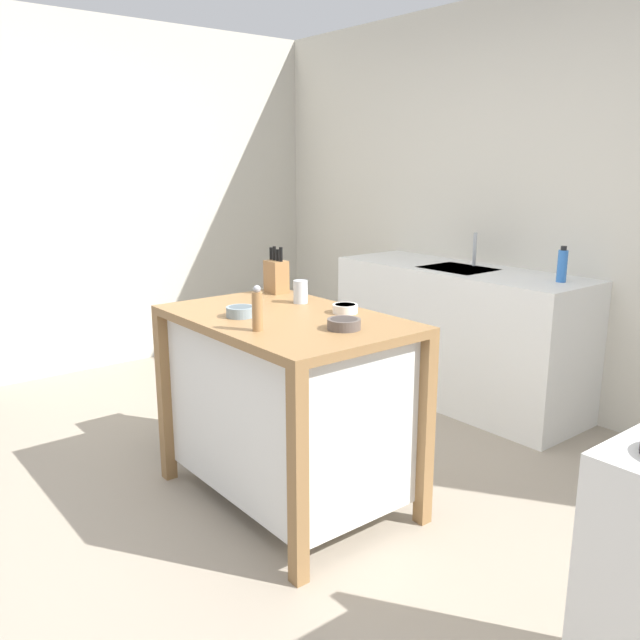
# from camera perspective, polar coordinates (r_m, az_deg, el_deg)

# --- Properties ---
(ground_plane) EXTENTS (6.07, 6.07, 0.00)m
(ground_plane) POSITION_cam_1_polar(r_m,az_deg,el_deg) (3.23, -6.80, -15.52)
(ground_plane) COLOR gray
(ground_plane) RESTS_ON ground
(wall_back) EXTENTS (5.07, 0.10, 2.60)m
(wall_back) POSITION_cam_1_polar(r_m,az_deg,el_deg) (4.42, 18.36, 9.51)
(wall_back) COLOR beige
(wall_back) RESTS_ON ground
(wall_left) EXTENTS (0.10, 2.84, 2.60)m
(wall_left) POSITION_cam_1_polar(r_m,az_deg,el_deg) (5.45, -14.25, 10.44)
(wall_left) COLOR beige
(wall_left) RESTS_ON ground
(kitchen_island) EXTENTS (1.16, 0.75, 0.90)m
(kitchen_island) POSITION_cam_1_polar(r_m,az_deg,el_deg) (3.03, -2.97, -6.91)
(kitchen_island) COLOR olive
(kitchen_island) RESTS_ON ground
(knife_block) EXTENTS (0.11, 0.09, 0.24)m
(knife_block) POSITION_cam_1_polar(r_m,az_deg,el_deg) (3.42, -3.84, 3.89)
(knife_block) COLOR #9E7042
(knife_block) RESTS_ON kitchen_island
(bowl_stoneware_deep) EXTENTS (0.14, 0.14, 0.04)m
(bowl_stoneware_deep) POSITION_cam_1_polar(r_m,az_deg,el_deg) (2.68, 2.11, -0.32)
(bowl_stoneware_deep) COLOR #564C47
(bowl_stoneware_deep) RESTS_ON kitchen_island
(bowl_ceramic_wide) EXTENTS (0.11, 0.11, 0.04)m
(bowl_ceramic_wide) POSITION_cam_1_polar(r_m,az_deg,el_deg) (2.97, 2.21, 1.03)
(bowl_ceramic_wide) COLOR silver
(bowl_ceramic_wide) RESTS_ON kitchen_island
(bowl_ceramic_small) EXTENTS (0.13, 0.13, 0.05)m
(bowl_ceramic_small) POSITION_cam_1_polar(r_m,az_deg,el_deg) (2.91, -6.96, 0.76)
(bowl_ceramic_small) COLOR gray
(bowl_ceramic_small) RESTS_ON kitchen_island
(drinking_cup) EXTENTS (0.07, 0.07, 0.11)m
(drinking_cup) POSITION_cam_1_polar(r_m,az_deg,el_deg) (3.17, -1.72, 2.49)
(drinking_cup) COLOR silver
(drinking_cup) RESTS_ON kitchen_island
(pepper_grinder) EXTENTS (0.04, 0.04, 0.19)m
(pepper_grinder) POSITION_cam_1_polar(r_m,az_deg,el_deg) (2.65, -5.50, 0.93)
(pepper_grinder) COLOR #9E7042
(pepper_grinder) RESTS_ON kitchen_island
(trash_bin) EXTENTS (0.36, 0.28, 0.63)m
(trash_bin) POSITION_cam_1_polar(r_m,az_deg,el_deg) (3.76, -10.10, -5.98)
(trash_bin) COLOR gray
(trash_bin) RESTS_ON ground
(sink_counter) EXTENTS (1.75, 0.60, 0.89)m
(sink_counter) POSITION_cam_1_polar(r_m,az_deg,el_deg) (4.45, 11.86, -1.19)
(sink_counter) COLOR silver
(sink_counter) RESTS_ON ground
(sink_faucet) EXTENTS (0.02, 0.02, 0.22)m
(sink_faucet) POSITION_cam_1_polar(r_m,az_deg,el_deg) (4.45, 13.36, 6.03)
(sink_faucet) COLOR #B7BCC1
(sink_faucet) RESTS_ON sink_counter
(bottle_hand_soap) EXTENTS (0.06, 0.06, 0.21)m
(bottle_hand_soap) POSITION_cam_1_polar(r_m,az_deg,el_deg) (3.99, 20.41, 4.50)
(bottle_hand_soap) COLOR blue
(bottle_hand_soap) RESTS_ON sink_counter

